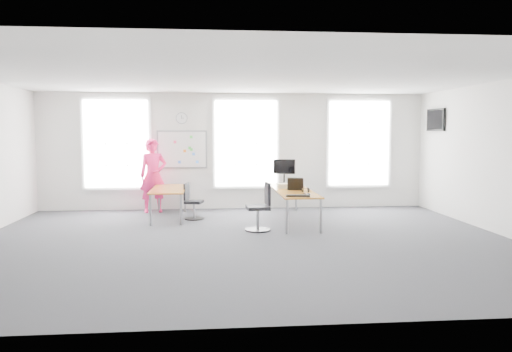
{
  "coord_description": "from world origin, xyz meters",
  "views": [
    {
      "loc": [
        -0.63,
        -8.97,
        2.02
      ],
      "look_at": [
        0.31,
        1.2,
        1.1
      ],
      "focal_mm": 35.0,
      "sensor_mm": 36.0,
      "label": 1
    }
  ],
  "objects": [
    {
      "name": "paper_stack",
      "position": [
        1.05,
        2.3,
        0.77
      ],
      "size": [
        0.31,
        0.24,
        0.11
      ],
      "primitive_type": "cube",
      "rotation": [
        0.0,
        0.0,
        0.02
      ],
      "color": "beige",
      "rests_on": "desk_right"
    },
    {
      "name": "tv",
      "position": [
        4.95,
        3.0,
        2.3
      ],
      "size": [
        0.06,
        0.9,
        0.55
      ],
      "primitive_type": "cube",
      "color": "black",
      "rests_on": "wall_right"
    },
    {
      "name": "chair_right",
      "position": [
        0.38,
        1.01,
        0.43
      ],
      "size": [
        0.52,
        0.52,
        0.98
      ],
      "rotation": [
        0.0,
        0.0,
        -1.49
      ],
      "color": "black",
      "rests_on": "ground"
    },
    {
      "name": "laptop_sleeve",
      "position": [
        1.23,
        1.78,
        0.85
      ],
      "size": [
        0.35,
        0.26,
        0.28
      ],
      "rotation": [
        0.0,
        0.0,
        -0.26
      ],
      "color": "black",
      "rests_on": "desk_right"
    },
    {
      "name": "window_left",
      "position": [
        -3.0,
        3.97,
        1.7
      ],
      "size": [
        1.6,
        0.06,
        2.2
      ],
      "primitive_type": "cube",
      "color": "silver",
      "rests_on": "wall_back"
    },
    {
      "name": "mouse",
      "position": [
        1.36,
        0.96,
        0.74
      ],
      "size": [
        0.09,
        0.13,
        0.05
      ],
      "primitive_type": "ellipsoid",
      "rotation": [
        0.0,
        0.0,
        0.14
      ],
      "color": "black",
      "rests_on": "desk_right"
    },
    {
      "name": "ceiling",
      "position": [
        0.0,
        0.0,
        3.0
      ],
      "size": [
        10.0,
        10.0,
        0.0
      ],
      "primitive_type": "plane",
      "rotation": [
        3.14,
        0.0,
        0.0
      ],
      "color": "white",
      "rests_on": "ground"
    },
    {
      "name": "headphones",
      "position": [
        1.39,
        1.49,
        0.76
      ],
      "size": [
        0.16,
        0.09,
        0.1
      ],
      "rotation": [
        0.0,
        0.0,
        -0.34
      ],
      "color": "black",
      "rests_on": "desk_right"
    },
    {
      "name": "person",
      "position": [
        -2.05,
        3.56,
        0.92
      ],
      "size": [
        0.76,
        0.6,
        1.84
      ],
      "primitive_type": "imported",
      "rotation": [
        0.0,
        0.0,
        0.26
      ],
      "color": "#EF2267",
      "rests_on": "ground"
    },
    {
      "name": "wall_clock",
      "position": [
        -1.35,
        3.97,
        2.35
      ],
      "size": [
        0.3,
        0.04,
        0.3
      ],
      "primitive_type": "cylinder",
      "rotation": [
        1.57,
        0.0,
        0.0
      ],
      "color": "gray",
      "rests_on": "wall_back"
    },
    {
      "name": "window_mid",
      "position": [
        0.3,
        3.97,
        1.7
      ],
      "size": [
        1.6,
        0.06,
        2.2
      ],
      "primitive_type": "cube",
      "color": "silver",
      "rests_on": "wall_back"
    },
    {
      "name": "window_right",
      "position": [
        3.3,
        3.97,
        1.7
      ],
      "size": [
        1.6,
        0.06,
        2.2
      ],
      "primitive_type": "cube",
      "color": "silver",
      "rests_on": "wall_back"
    },
    {
      "name": "keyboard",
      "position": [
        1.11,
        0.8,
        0.73
      ],
      "size": [
        0.5,
        0.27,
        0.02
      ],
      "primitive_type": "cube",
      "rotation": [
        0.0,
        0.0,
        -0.21
      ],
      "color": "black",
      "rests_on": "desk_right"
    },
    {
      "name": "wall_right",
      "position": [
        5.0,
        0.0,
        1.5
      ],
      "size": [
        0.0,
        10.0,
        10.0
      ],
      "primitive_type": "plane",
      "rotation": [
        1.57,
        0.0,
        -1.57
      ],
      "color": "silver",
      "rests_on": "ground"
    },
    {
      "name": "wall_back",
      "position": [
        0.0,
        4.0,
        1.5
      ],
      "size": [
        10.0,
        0.0,
        10.0
      ],
      "primitive_type": "plane",
      "rotation": [
        1.57,
        0.0,
        0.0
      ],
      "color": "silver",
      "rests_on": "ground"
    },
    {
      "name": "wall_front",
      "position": [
        0.0,
        -4.0,
        1.5
      ],
      "size": [
        10.0,
        0.0,
        10.0
      ],
      "primitive_type": "plane",
      "rotation": [
        -1.57,
        0.0,
        0.0
      ],
      "color": "silver",
      "rests_on": "ground"
    },
    {
      "name": "lens_cap",
      "position": [
        1.33,
        1.24,
        0.72
      ],
      "size": [
        0.07,
        0.07,
        0.01
      ],
      "primitive_type": "cylinder",
      "rotation": [
        0.0,
        0.0,
        0.06
      ],
      "color": "black",
      "rests_on": "desk_right"
    },
    {
      "name": "whiteboard",
      "position": [
        -1.35,
        3.97,
        1.55
      ],
      "size": [
        1.2,
        0.03,
        0.9
      ],
      "primitive_type": "cube",
      "color": "white",
      "rests_on": "wall_back"
    },
    {
      "name": "monitor",
      "position": [
        1.2,
        3.26,
        1.08
      ],
      "size": [
        0.53,
        0.22,
        0.61
      ],
      "rotation": [
        0.0,
        0.0,
        -0.27
      ],
      "color": "black",
      "rests_on": "desk_right"
    },
    {
      "name": "desk_left",
      "position": [
        -1.59,
        2.64,
        0.64
      ],
      "size": [
        0.77,
        1.92,
        0.7
      ],
      "color": "#B97016",
      "rests_on": "ground"
    },
    {
      "name": "desk_right",
      "position": [
        1.2,
        2.02,
        0.67
      ],
      "size": [
        0.79,
        2.95,
        0.72
      ],
      "color": "#B97016",
      "rests_on": "ground"
    },
    {
      "name": "floor",
      "position": [
        0.0,
        0.0,
        0.0
      ],
      "size": [
        10.0,
        10.0,
        0.0
      ],
      "primitive_type": "plane",
      "color": "#29282D",
      "rests_on": "ground"
    },
    {
      "name": "chair_left",
      "position": [
        -1.06,
        2.47,
        0.36
      ],
      "size": [
        0.46,
        0.46,
        0.83
      ],
      "rotation": [
        0.0,
        0.0,
        1.31
      ],
      "color": "black",
      "rests_on": "ground"
    }
  ]
}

